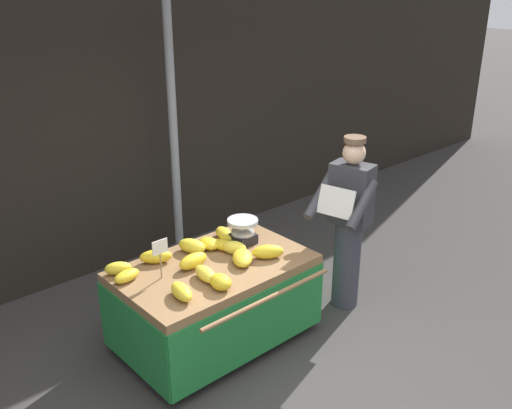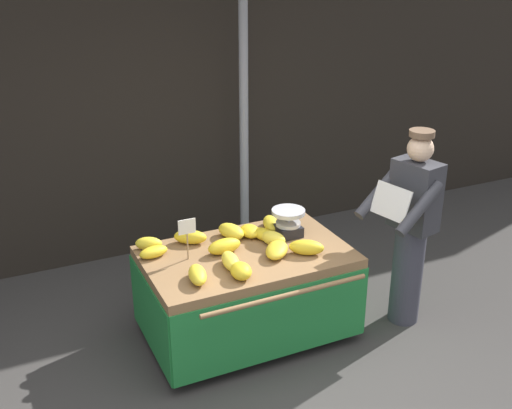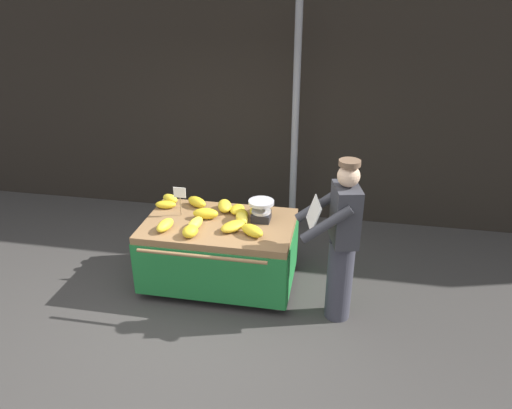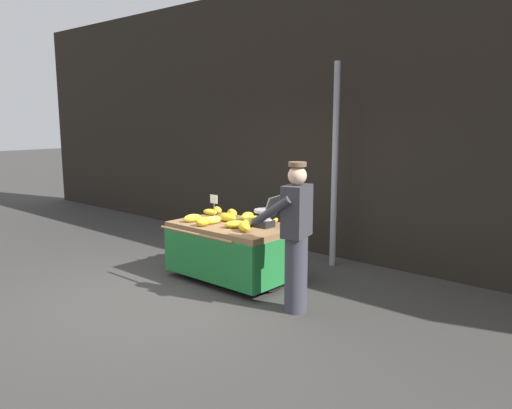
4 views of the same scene
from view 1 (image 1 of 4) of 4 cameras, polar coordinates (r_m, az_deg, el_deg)
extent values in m
plane|color=#383533|center=(4.66, 2.39, -19.24)|extent=(60.00, 60.00, 0.00)
cube|color=black|center=(6.04, -17.79, 12.53)|extent=(16.00, 0.24, 4.33)
cylinder|color=gray|center=(6.11, -8.20, 6.96)|extent=(0.09, 0.09, 2.98)
cube|color=olive|center=(4.91, -4.22, -6.33)|extent=(1.63, 1.01, 0.08)
cylinder|color=black|center=(4.78, -11.24, -13.23)|extent=(0.05, 0.68, 0.68)
cylinder|color=#B7B7BC|center=(4.77, -11.56, -13.36)|extent=(0.01, 0.12, 0.12)
cylinder|color=black|center=(5.52, 1.98, -7.50)|extent=(0.05, 0.68, 0.68)
cylinder|color=#B7B7BC|center=(5.54, 2.20, -7.39)|extent=(0.01, 0.12, 0.12)
cylinder|color=#4C4742|center=(5.41, -6.92, -8.29)|extent=(0.05, 0.05, 0.70)
cube|color=#1E7233|center=(4.75, -0.26, -12.14)|extent=(1.63, 0.02, 0.60)
cube|color=#1E7233|center=(5.44, -7.43, -7.52)|extent=(1.63, 0.02, 0.60)
cube|color=#1E7233|center=(4.72, -12.14, -13.02)|extent=(0.02, 1.01, 0.60)
cube|color=#1E7233|center=(5.54, 2.59, -6.72)|extent=(0.02, 1.01, 0.60)
cylinder|color=olive|center=(4.45, 1.29, -9.29)|extent=(1.30, 0.04, 0.04)
cube|color=black|center=(5.22, -1.32, -3.41)|extent=(0.20, 0.20, 0.09)
cylinder|color=#B7B7BC|center=(5.17, -1.33, -2.41)|extent=(0.02, 0.02, 0.11)
cylinder|color=#B7B7BC|center=(5.14, -1.34, -1.68)|extent=(0.28, 0.28, 0.03)
cylinder|color=#B7B7BC|center=(5.19, -1.32, -2.76)|extent=(0.21, 0.21, 0.03)
cylinder|color=#997A51|center=(4.68, -9.44, -6.03)|extent=(0.01, 0.01, 0.22)
cube|color=white|center=(4.60, -9.55, -4.19)|extent=(0.14, 0.01, 0.12)
ellipsoid|color=gold|center=(4.95, -9.94, -5.12)|extent=(0.30, 0.26, 0.12)
ellipsoid|color=gold|center=(4.88, -1.38, -5.32)|extent=(0.32, 0.34, 0.10)
ellipsoid|color=gold|center=(4.83, -6.28, -5.60)|extent=(0.29, 0.16, 0.12)
ellipsoid|color=yellow|center=(4.42, -7.42, -8.59)|extent=(0.18, 0.29, 0.11)
ellipsoid|color=yellow|center=(5.02, -2.16, -4.31)|extent=(0.21, 0.25, 0.12)
ellipsoid|color=yellow|center=(5.08, -6.38, -4.13)|extent=(0.23, 0.30, 0.12)
ellipsoid|color=gold|center=(4.95, 1.18, -4.72)|extent=(0.31, 0.27, 0.12)
ellipsoid|color=yellow|center=(4.63, -5.01, -6.92)|extent=(0.16, 0.29, 0.11)
ellipsoid|color=yellow|center=(5.30, -3.15, -2.96)|extent=(0.21, 0.31, 0.10)
ellipsoid|color=gold|center=(4.51, -3.54, -7.70)|extent=(0.18, 0.22, 0.12)
ellipsoid|color=yellow|center=(4.83, -13.59, -6.19)|extent=(0.24, 0.20, 0.11)
ellipsoid|color=gold|center=(4.72, -12.75, -6.95)|extent=(0.25, 0.15, 0.09)
ellipsoid|color=gold|center=(5.14, -4.72, -3.89)|extent=(0.17, 0.23, 0.09)
ellipsoid|color=gold|center=(5.10, -3.28, -4.05)|extent=(0.20, 0.28, 0.09)
cylinder|color=#383842|center=(5.66, 9.00, -5.86)|extent=(0.26, 0.26, 0.88)
cube|color=#333338|center=(5.35, 9.46, 1.04)|extent=(0.31, 0.42, 0.58)
sphere|color=#DBB28E|center=(5.22, 9.74, 5.08)|extent=(0.21, 0.21, 0.21)
cylinder|color=brown|center=(5.19, 9.82, 6.39)|extent=(0.20, 0.20, 0.05)
cylinder|color=#333338|center=(5.09, 10.50, -0.06)|extent=(0.49, 0.19, 0.37)
cylinder|color=#333338|center=(5.26, 6.39, 0.95)|extent=(0.49, 0.19, 0.37)
cube|color=silver|center=(5.09, 7.96, 0.25)|extent=(0.16, 0.35, 0.25)
camera|label=2|loc=(0.98, 84.64, -0.52)|focal=43.63mm
camera|label=3|loc=(4.01, 66.22, 11.13)|focal=33.95mm
camera|label=4|loc=(7.41, 58.42, 4.83)|focal=35.45mm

